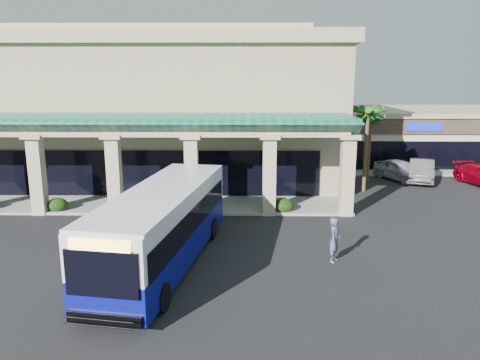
# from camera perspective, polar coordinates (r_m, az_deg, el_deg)

# --- Properties ---
(ground) EXTENTS (110.00, 110.00, 0.00)m
(ground) POSITION_cam_1_polar(r_m,az_deg,el_deg) (22.73, 0.35, -8.02)
(ground) COLOR black
(main_building) EXTENTS (30.80, 14.80, 11.35)m
(main_building) POSITION_cam_1_polar(r_m,az_deg,el_deg) (38.21, -11.74, 8.87)
(main_building) COLOR tan
(main_building) RESTS_ON ground
(arcade) EXTENTS (30.00, 6.20, 5.70)m
(arcade) POSITION_cam_1_polar(r_m,az_deg,el_deg) (29.67, -15.22, 2.16)
(arcade) COLOR #0F5C47
(arcade) RESTS_ON ground
(strip_mall) EXTENTS (22.50, 12.50, 4.90)m
(strip_mall) POSITION_cam_1_polar(r_m,az_deg,el_deg) (48.99, 22.17, 5.19)
(strip_mall) COLOR beige
(strip_mall) RESTS_ON ground
(palm_0) EXTENTS (2.40, 2.40, 6.60)m
(palm_0) POSITION_cam_1_polar(r_m,az_deg,el_deg) (33.68, 15.12, 4.15)
(palm_0) COLOR #1D5215
(palm_0) RESTS_ON ground
(palm_1) EXTENTS (2.40, 2.40, 5.80)m
(palm_1) POSITION_cam_1_polar(r_m,az_deg,el_deg) (36.86, 15.46, 4.20)
(palm_1) COLOR #1D5215
(palm_1) RESTS_ON ground
(broadleaf_tree) EXTENTS (2.60, 2.60, 4.81)m
(broadleaf_tree) POSITION_cam_1_polar(r_m,az_deg,el_deg) (41.33, 10.99, 4.61)
(broadleaf_tree) COLOR black
(broadleaf_tree) RESTS_ON ground
(transit_bus) EXTENTS (4.71, 12.37, 3.37)m
(transit_bus) POSITION_cam_1_polar(r_m,az_deg,el_deg) (20.29, -9.29, -5.73)
(transit_bus) COLOR navy
(transit_bus) RESTS_ON ground
(pedestrian) EXTENTS (0.74, 0.86, 1.99)m
(pedestrian) POSITION_cam_1_polar(r_m,az_deg,el_deg) (21.01, 11.45, -7.16)
(pedestrian) COLOR #4F536D
(pedestrian) RESTS_ON ground
(car_silver) EXTENTS (3.67, 5.12, 1.62)m
(car_silver) POSITION_cam_1_polar(r_m,az_deg,el_deg) (38.50, 18.93, 1.16)
(car_silver) COLOR #B6B5C4
(car_silver) RESTS_ON ground
(car_white) EXTENTS (3.37, 5.35, 1.67)m
(car_white) POSITION_cam_1_polar(r_m,az_deg,el_deg) (38.72, 21.24, 1.08)
(car_white) COLOR #625E5A
(car_white) RESTS_ON ground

